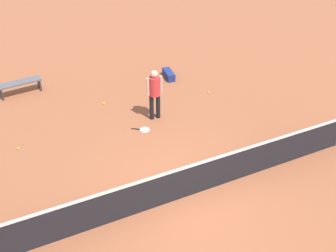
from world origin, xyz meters
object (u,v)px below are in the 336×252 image
object	(u,v)px
tennis_ball_midcourt	(181,185)
equipment_bag	(168,74)
tennis_ball_near_player	(18,148)
tennis_ball_by_net	(257,153)
tennis_ball_stray_left	(104,103)
player_near_side	(155,91)
tennis_ball_baseline	(208,92)
tennis_racket_near_player	(144,130)
courtside_bench	(20,83)

from	to	relation	value
tennis_ball_midcourt	equipment_bag	xyz separation A→B (m)	(-2.40, -5.73, 0.11)
tennis_ball_near_player	equipment_bag	world-z (taller)	equipment_bag
tennis_ball_by_net	tennis_ball_stray_left	distance (m)	5.51
player_near_side	tennis_ball_near_player	world-z (taller)	player_near_side
player_near_side	tennis_ball_midcourt	xyz separation A→B (m)	(0.74, 3.27, -0.98)
tennis_ball_near_player	tennis_ball_baseline	size ratio (longest dim) A/B	1.00
tennis_ball_midcourt	tennis_ball_stray_left	bearing A→B (deg)	-84.21
tennis_racket_near_player	tennis_ball_midcourt	size ratio (longest dim) A/B	8.74
courtside_bench	equipment_bag	xyz separation A→B (m)	(-5.33, 1.11, -0.28)
tennis_ball_baseline	courtside_bench	size ratio (longest dim) A/B	0.04
tennis_ball_midcourt	tennis_racket_near_player	bearing A→B (deg)	-92.74
courtside_bench	equipment_bag	bearing A→B (deg)	168.21
tennis_ball_midcourt	player_near_side	bearing A→B (deg)	-102.74
player_near_side	tennis_ball_by_net	size ratio (longest dim) A/B	25.76
courtside_bench	player_near_side	bearing A→B (deg)	135.75
tennis_ball_near_player	tennis_ball_midcourt	size ratio (longest dim) A/B	1.00
tennis_racket_near_player	courtside_bench	xyz separation A→B (m)	(3.06, -4.06, 0.40)
tennis_racket_near_player	tennis_ball_by_net	size ratio (longest dim) A/B	8.74
tennis_ball_by_net	tennis_ball_baseline	distance (m)	3.76
tennis_ball_midcourt	tennis_ball_near_player	bearing A→B (deg)	-44.24
tennis_ball_stray_left	equipment_bag	distance (m)	3.03
courtside_bench	tennis_ball_by_net	bearing A→B (deg)	129.87
tennis_ball_by_net	equipment_bag	xyz separation A→B (m)	(0.16, -5.47, 0.11)
tennis_ball_near_player	equipment_bag	size ratio (longest dim) A/B	0.08
tennis_racket_near_player	equipment_bag	bearing A→B (deg)	-127.60
tennis_ball_stray_left	courtside_bench	bearing A→B (deg)	-39.30
tennis_racket_near_player	tennis_ball_baseline	size ratio (longest dim) A/B	8.74
tennis_ball_midcourt	equipment_bag	world-z (taller)	equipment_bag
player_near_side	tennis_racket_near_player	distance (m)	1.27
tennis_ball_midcourt	tennis_ball_stray_left	distance (m)	4.87
tennis_ball_midcourt	tennis_ball_by_net	bearing A→B (deg)	-174.18
tennis_ball_near_player	equipment_bag	bearing A→B (deg)	-158.97
tennis_ball_midcourt	equipment_bag	distance (m)	6.21
tennis_racket_near_player	tennis_ball_baseline	bearing A→B (deg)	-158.47
courtside_bench	tennis_ball_midcourt	bearing A→B (deg)	113.16
tennis_racket_near_player	player_near_side	bearing A→B (deg)	-140.97
tennis_racket_near_player	tennis_ball_near_player	size ratio (longest dim) A/B	8.74
tennis_ball_baseline	tennis_racket_near_player	bearing A→B (deg)	21.53
player_near_side	tennis_ball_near_player	bearing A→B (deg)	-2.34
tennis_ball_near_player	courtside_bench	xyz separation A→B (m)	(-0.61, -3.40, 0.38)
player_near_side	courtside_bench	xyz separation A→B (m)	(3.67, -3.57, -0.59)
tennis_racket_near_player	tennis_ball_stray_left	size ratio (longest dim) A/B	8.74
tennis_ball_stray_left	tennis_ball_midcourt	bearing A→B (deg)	95.79
tennis_racket_near_player	equipment_bag	world-z (taller)	equipment_bag
tennis_ball_by_net	tennis_ball_stray_left	world-z (taller)	same
tennis_ball_baseline	equipment_bag	xyz separation A→B (m)	(0.76, -1.75, 0.11)
tennis_racket_near_player	courtside_bench	size ratio (longest dim) A/B	0.38
player_near_side	courtside_bench	world-z (taller)	player_near_side
tennis_racket_near_player	tennis_ball_by_net	distance (m)	3.50
player_near_side	tennis_ball_baseline	world-z (taller)	player_near_side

